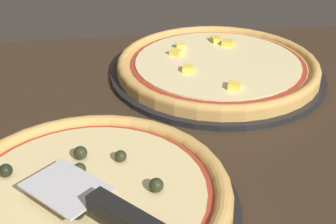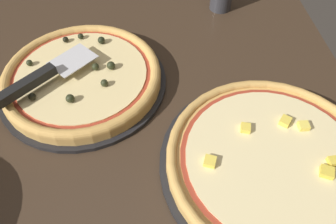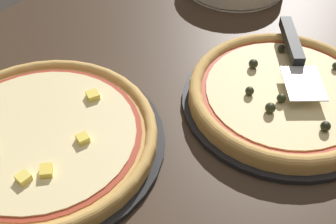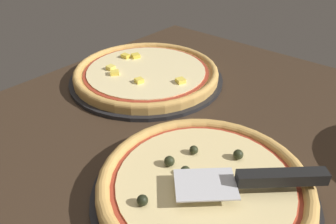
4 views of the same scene
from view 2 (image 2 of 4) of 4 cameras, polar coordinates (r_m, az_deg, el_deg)
name	(u,v)px [view 2 (image 2 of 4)]	position (r cm, az deg, el deg)	size (l,w,h in cm)	color
ground_plane	(114,85)	(78.37, -9.30, 4.66)	(134.05, 108.32, 3.60)	#38281C
pizza_pan_front	(84,83)	(77.04, -14.44, 4.94)	(37.37, 37.37, 1.00)	black
pizza_front	(82,76)	(75.58, -14.76, 6.08)	(35.13, 35.13, 4.31)	tan
pizza_pan_back	(271,165)	(64.50, 17.47, -8.75)	(41.58, 41.58, 1.00)	black
pizza_back	(273,159)	(62.97, 17.88, -7.86)	(39.08, 39.08, 3.16)	tan
serving_spatula	(35,80)	(72.59, -22.12, 5.19)	(19.14, 19.92, 2.00)	silver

